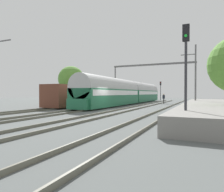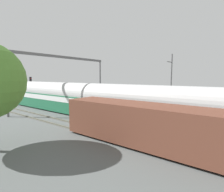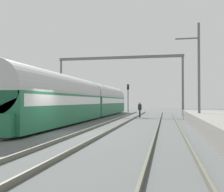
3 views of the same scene
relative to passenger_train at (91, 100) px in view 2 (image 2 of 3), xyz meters
The scene contains 9 objects.
track_far_west 14.27m from the passenger_train, 107.12° to the right, with size 1.52×60.00×0.16m.
track_west 13.65m from the passenger_train, 90.00° to the right, with size 1.52×60.00×0.16m.
platform 16.81m from the passenger_train, 43.48° to the right, with size 4.40×28.00×0.90m.
passenger_train is the anchor object (origin of this frame).
freight_car 10.28m from the passenger_train, 113.92° to the right, with size 2.80×13.00×2.70m.
person_crossing 5.98m from the passenger_train, 26.01° to the left, with size 0.42×0.27×1.73m.
railway_signal_far 17.66m from the passenger_train, 83.76° to the left, with size 0.36×0.30×4.71m.
catenary_gantry 8.88m from the passenger_train, 74.83° to the left, with size 16.89×0.28×7.86m.
catenary_pole_east_mid 12.32m from the passenger_train, 28.28° to the right, with size 1.90×0.20×8.00m.
Camera 2 is at (-16.97, -1.12, 4.72)m, focal length 28.28 mm.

